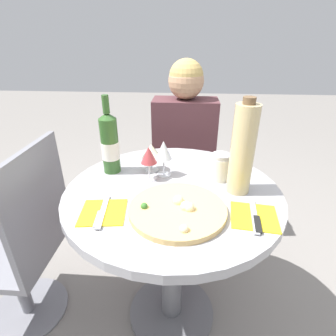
{
  "coord_description": "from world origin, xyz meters",
  "views": [
    {
      "loc": [
        0.05,
        -0.89,
        1.29
      ],
      "look_at": [
        -0.02,
        -0.02,
        0.85
      ],
      "focal_mm": 28.0,
      "sensor_mm": 36.0,
      "label": 1
    }
  ],
  "objects_px": {
    "chair_behind_diner": "(183,171)",
    "wine_bottle": "(110,144)",
    "dining_table": "(172,223)",
    "tall_carafe": "(243,150)",
    "seated_diner": "(183,167)",
    "pizza_large": "(178,209)",
    "chair_empty_side": "(22,248)"
  },
  "relations": [
    {
      "from": "chair_empty_side",
      "to": "pizza_large",
      "type": "bearing_deg",
      "value": -98.96
    },
    {
      "from": "seated_diner",
      "to": "wine_bottle",
      "type": "relative_size",
      "value": 3.56
    },
    {
      "from": "wine_bottle",
      "to": "dining_table",
      "type": "bearing_deg",
      "value": -25.64
    },
    {
      "from": "seated_diner",
      "to": "pizza_large",
      "type": "distance_m",
      "value": 0.8
    },
    {
      "from": "dining_table",
      "to": "chair_behind_diner",
      "type": "distance_m",
      "value": 0.78
    },
    {
      "from": "chair_behind_diner",
      "to": "pizza_large",
      "type": "height_order",
      "value": "chair_behind_diner"
    },
    {
      "from": "wine_bottle",
      "to": "tall_carafe",
      "type": "bearing_deg",
      "value": -13.47
    },
    {
      "from": "chair_behind_diner",
      "to": "chair_empty_side",
      "type": "xyz_separation_m",
      "value": [
        -0.71,
        -0.81,
        0.0
      ]
    },
    {
      "from": "seated_diner",
      "to": "tall_carafe",
      "type": "distance_m",
      "value": 0.75
    },
    {
      "from": "chair_behind_diner",
      "to": "wine_bottle",
      "type": "height_order",
      "value": "wine_bottle"
    },
    {
      "from": "pizza_large",
      "to": "wine_bottle",
      "type": "xyz_separation_m",
      "value": [
        -0.3,
        0.29,
        0.12
      ]
    },
    {
      "from": "chair_behind_diner",
      "to": "tall_carafe",
      "type": "bearing_deg",
      "value": 105.89
    },
    {
      "from": "pizza_large",
      "to": "chair_behind_diner",
      "type": "bearing_deg",
      "value": 89.38
    },
    {
      "from": "dining_table",
      "to": "seated_diner",
      "type": "relative_size",
      "value": 0.71
    },
    {
      "from": "pizza_large",
      "to": "tall_carafe",
      "type": "height_order",
      "value": "tall_carafe"
    },
    {
      "from": "dining_table",
      "to": "pizza_large",
      "type": "xyz_separation_m",
      "value": [
        0.03,
        -0.15,
        0.18
      ]
    },
    {
      "from": "tall_carafe",
      "to": "dining_table",
      "type": "bearing_deg",
      "value": -178.62
    },
    {
      "from": "chair_empty_side",
      "to": "wine_bottle",
      "type": "relative_size",
      "value": 2.76
    },
    {
      "from": "chair_behind_diner",
      "to": "wine_bottle",
      "type": "relative_size",
      "value": 2.76
    },
    {
      "from": "chair_behind_diner",
      "to": "pizza_large",
      "type": "relative_size",
      "value": 2.76
    },
    {
      "from": "wine_bottle",
      "to": "tall_carafe",
      "type": "height_order",
      "value": "tall_carafe"
    },
    {
      "from": "seated_diner",
      "to": "wine_bottle",
      "type": "distance_m",
      "value": 0.67
    },
    {
      "from": "seated_diner",
      "to": "wine_bottle",
      "type": "bearing_deg",
      "value": 57.39
    },
    {
      "from": "dining_table",
      "to": "chair_behind_diner",
      "type": "relative_size",
      "value": 0.92
    },
    {
      "from": "pizza_large",
      "to": "chair_empty_side",
      "type": "bearing_deg",
      "value": 171.04
    },
    {
      "from": "dining_table",
      "to": "pizza_large",
      "type": "bearing_deg",
      "value": -80.5
    },
    {
      "from": "pizza_large",
      "to": "wine_bottle",
      "type": "distance_m",
      "value": 0.43
    },
    {
      "from": "chair_behind_diner",
      "to": "chair_empty_side",
      "type": "distance_m",
      "value": 1.08
    },
    {
      "from": "chair_empty_side",
      "to": "wine_bottle",
      "type": "bearing_deg",
      "value": -66.31
    },
    {
      "from": "wine_bottle",
      "to": "chair_empty_side",
      "type": "bearing_deg",
      "value": -156.31
    },
    {
      "from": "dining_table",
      "to": "tall_carafe",
      "type": "xyz_separation_m",
      "value": [
        0.25,
        0.01,
        0.34
      ]
    },
    {
      "from": "chair_behind_diner",
      "to": "wine_bottle",
      "type": "xyz_separation_m",
      "value": [
        -0.31,
        -0.63,
        0.45
      ]
    }
  ]
}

